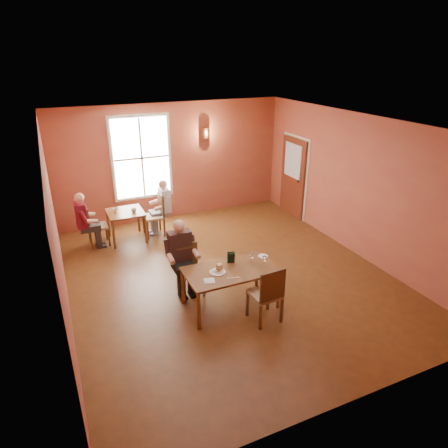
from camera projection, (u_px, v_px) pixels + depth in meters
name	position (u px, v px, depth m)	size (l,w,h in m)	color
ground	(228.00, 275.00, 8.01)	(6.00, 7.00, 0.01)	brown
wall_back	(172.00, 162.00, 10.35)	(6.00, 0.04, 3.00)	brown
wall_front	(358.00, 307.00, 4.48)	(6.00, 0.04, 3.00)	brown
wall_left	(56.00, 233.00, 6.30)	(0.04, 7.00, 3.00)	brown
wall_right	(356.00, 185.00, 8.54)	(0.04, 7.00, 3.00)	brown
ceiling	(229.00, 124.00, 6.82)	(6.00, 7.00, 0.04)	white
window	(142.00, 158.00, 9.93)	(1.36, 0.10, 1.96)	white
door	(293.00, 178.00, 10.62)	(0.12, 1.04, 2.10)	maroon
wall_sconce	(205.00, 133.00, 10.32)	(0.16, 0.16, 0.28)	brown
main_table	(230.00, 288.00, 6.93)	(1.55, 0.87, 0.73)	brown
chair_diner_main	(190.00, 271.00, 7.24)	(0.42, 0.42, 0.95)	#4E2818
diner_main	(191.00, 262.00, 7.14)	(0.54, 0.54, 1.35)	#322015
chair_empty	(265.00, 293.00, 6.51)	(0.45, 0.45, 1.02)	#452611
plate_food	(218.00, 272.00, 6.68)	(0.27, 0.27, 0.04)	white
sandwich	(219.00, 268.00, 6.73)	(0.09, 0.08, 0.11)	tan
goblet_a	(252.00, 257.00, 7.01)	(0.07, 0.07, 0.18)	silver
goblet_b	(264.00, 260.00, 6.90)	(0.07, 0.07, 0.18)	white
menu_stand	(231.00, 257.00, 6.97)	(0.12, 0.06, 0.21)	black
knife	(233.00, 278.00, 6.54)	(0.19, 0.02, 0.00)	white
napkin	(209.00, 281.00, 6.45)	(0.17, 0.17, 0.01)	white
side_plate	(263.00, 256.00, 7.22)	(0.18, 0.18, 0.01)	white
second_table	(127.00, 226.00, 9.41)	(0.81, 0.81, 0.72)	brown
chair_diner_white	(153.00, 215.00, 9.59)	(0.45, 0.45, 1.02)	#4E2F1A
diner_white	(154.00, 210.00, 9.55)	(0.52, 0.52, 1.29)	white
chair_diner_maroon	(98.00, 225.00, 9.12)	(0.43, 0.43, 0.97)	#55371C
diner_maroon	(95.00, 219.00, 9.04)	(0.52, 0.52, 1.29)	#571919
cup_a	(134.00, 210.00, 9.22)	(0.12, 0.12, 0.09)	white
cup_b	(115.00, 210.00, 9.24)	(0.10, 0.10, 0.10)	silver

